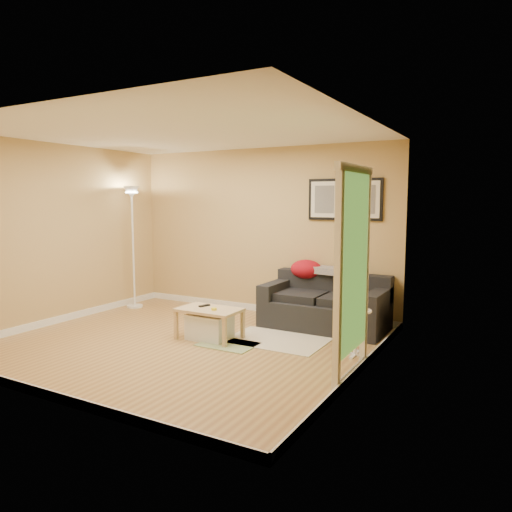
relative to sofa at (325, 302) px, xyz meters
name	(u,v)px	position (x,y,z in m)	size (l,w,h in m)	color
floor	(185,343)	(-1.27, -1.53, -0.38)	(4.50, 4.50, 0.00)	#B0884B
ceiling	(181,132)	(-1.27, -1.53, 2.23)	(4.50, 4.50, 0.00)	white
wall_back	(261,231)	(-1.27, 0.47, 0.92)	(4.50, 4.50, 0.00)	tan
wall_front	(41,257)	(-1.27, -3.53, 0.92)	(4.50, 4.50, 0.00)	tan
wall_left	(60,234)	(-3.52, -1.53, 0.92)	(4.00, 4.00, 0.00)	tan
wall_right	(363,249)	(0.98, -1.53, 0.92)	(4.00, 4.00, 0.00)	tan
baseboard_back	(261,308)	(-1.27, 0.46, -0.33)	(4.50, 0.02, 0.10)	white
baseboard_front	(49,395)	(-1.27, -3.52, -0.33)	(4.50, 0.02, 0.10)	white
baseboard_left	(64,318)	(-3.51, -1.53, -0.33)	(0.02, 4.00, 0.10)	white
baseboard_right	(359,370)	(0.97, -1.53, -0.33)	(0.02, 4.00, 0.10)	white
sofa	(325,302)	(0.00, 0.00, 0.00)	(1.70, 0.90, 0.75)	black
red_throw	(306,269)	(-0.41, 0.29, 0.40)	(0.48, 0.36, 0.28)	#AF1026
plaid_throw	(330,271)	(-0.03, 0.28, 0.41)	(0.42, 0.26, 0.10)	tan
framed_print_left	(325,199)	(-0.19, 0.45, 1.43)	(0.50, 0.04, 0.60)	black
framed_print_right	(365,199)	(0.41, 0.45, 1.43)	(0.50, 0.04, 0.60)	black
area_rug	(276,340)	(-0.31, -0.87, -0.37)	(1.25, 0.85, 0.01)	beige
green_runner	(228,344)	(-0.76, -1.33, -0.37)	(0.70, 0.50, 0.01)	#668C4C
coffee_table	(209,324)	(-1.10, -1.23, -0.17)	(0.81, 0.49, 0.40)	tan
remote_control	(204,306)	(-1.23, -1.16, 0.04)	(0.05, 0.16, 0.02)	black
tape_roll	(214,309)	(-0.99, -1.29, 0.04)	(0.07, 0.07, 0.03)	yellow
storage_bin	(210,326)	(-1.10, -1.23, -0.21)	(0.55, 0.40, 0.34)	white
side_table	(355,333)	(0.75, -0.96, -0.10)	(0.35, 0.35, 0.54)	white
book_stack	(358,307)	(0.77, -0.95, 0.20)	(0.16, 0.22, 0.07)	#4537A6
floor_lamp	(133,251)	(-3.27, -0.30, 0.58)	(0.26, 0.26, 2.03)	white
doorway	(353,278)	(0.93, -1.68, 0.65)	(0.12, 1.01, 2.13)	white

